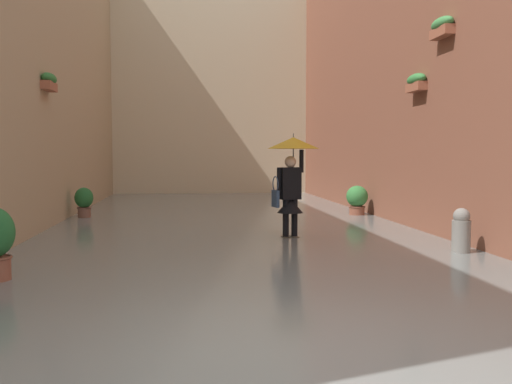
{
  "coord_description": "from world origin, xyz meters",
  "views": [
    {
      "loc": [
        0.91,
        4.57,
        1.69
      ],
      "look_at": [
        -0.41,
        -6.56,
        0.94
      ],
      "focal_mm": 40.03,
      "sensor_mm": 36.0,
      "label": 1
    }
  ],
  "objects": [
    {
      "name": "building_facade_right",
      "position": [
        4.81,
        -9.31,
        4.76
      ],
      "size": [
        2.04,
        22.62,
        9.53
      ],
      "color": "tan",
      "rests_on": "ground_plane"
    },
    {
      "name": "person_wading",
      "position": [
        -1.06,
        -6.19,
        1.44
      ],
      "size": [
        1.0,
        1.0,
        2.08
      ],
      "color": "#4C4233",
      "rests_on": "ground_plane"
    },
    {
      "name": "building_facade_far",
      "position": [
        0.0,
        -19.52,
        6.88
      ],
      "size": [
        11.41,
        1.8,
        13.76
      ],
      "primitive_type": "cube",
      "color": "beige",
      "rests_on": "ground_plane"
    },
    {
      "name": "mooring_bollard",
      "position": [
        -3.5,
        -4.18,
        0.4
      ],
      "size": [
        0.3,
        0.3,
        0.81
      ],
      "color": "gray",
      "rests_on": "ground_plane"
    },
    {
      "name": "ground_plane",
      "position": [
        0.0,
        -9.31,
        0.0
      ],
      "size": [
        60.0,
        60.0,
        0.0
      ],
      "primitive_type": "plane",
      "color": "slate"
    },
    {
      "name": "potted_plant_near_right",
      "position": [
        3.53,
        -10.16,
        0.48
      ],
      "size": [
        0.46,
        0.46,
        0.84
      ],
      "color": "brown",
      "rests_on": "ground_plane"
    },
    {
      "name": "building_facade_left",
      "position": [
        -4.81,
        -9.31,
        4.29
      ],
      "size": [
        2.04,
        22.62,
        8.59
      ],
      "color": "brown",
      "rests_on": "ground_plane"
    },
    {
      "name": "potted_plant_near_left",
      "position": [
        -3.5,
        -9.97,
        0.48
      ],
      "size": [
        0.57,
        0.57,
        0.85
      ],
      "color": "brown",
      "rests_on": "ground_plane"
    },
    {
      "name": "flood_water",
      "position": [
        0.0,
        -9.31,
        0.04
      ],
      "size": [
        8.61,
        24.62,
        0.08
      ],
      "primitive_type": "cube",
      "color": "slate",
      "rests_on": "ground_plane"
    }
  ]
}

